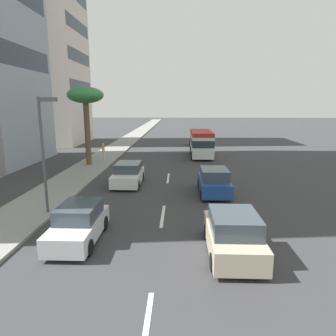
{
  "coord_description": "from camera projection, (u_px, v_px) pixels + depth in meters",
  "views": [
    {
      "loc": [
        -2.33,
        -0.8,
        5.71
      ],
      "look_at": [
        19.66,
        -0.03,
        1.09
      ],
      "focal_mm": 32.58,
      "sensor_mm": 36.0,
      "label": 1
    }
  ],
  "objects": [
    {
      "name": "minibus_sixth",
      "position": [
        201.0,
        143.0,
        33.51
      ],
      "size": [
        6.41,
        2.36,
        2.84
      ],
      "color": "silver",
      "rests_on": "ground_plane"
    },
    {
      "name": "sidewalk_right",
      "position": [
        107.0,
        155.0,
        34.52
      ],
      "size": [
        162.0,
        3.3,
        0.15
      ],
      "primitive_type": "cube",
      "color": "gray",
      "rests_on": "ground_plane"
    },
    {
      "name": "car_second",
      "position": [
        128.0,
        174.0,
        21.93
      ],
      "size": [
        4.07,
        1.95,
        1.58
      ],
      "rotation": [
        0.0,
        0.0,
        3.14
      ],
      "color": "white",
      "rests_on": "ground_plane"
    },
    {
      "name": "lane_stripe_near",
      "position": [
        146.0,
        331.0,
        7.82
      ],
      "size": [
        3.2,
        0.16,
        0.01
      ],
      "primitive_type": "cube",
      "color": "silver",
      "rests_on": "ground_plane"
    },
    {
      "name": "car_lead",
      "position": [
        214.0,
        182.0,
        19.66
      ],
      "size": [
        4.08,
        1.9,
        1.69
      ],
      "color": "#1E478C",
      "rests_on": "ground_plane"
    },
    {
      "name": "street_lamp",
      "position": [
        44.0,
        141.0,
        15.28
      ],
      "size": [
        0.24,
        0.97,
        5.94
      ],
      "color": "#4C4C51",
      "rests_on": "sidewalk_right"
    },
    {
      "name": "car_third",
      "position": [
        233.0,
        235.0,
        11.68
      ],
      "size": [
        4.12,
        1.95,
        1.72
      ],
      "color": "beige",
      "rests_on": "ground_plane"
    },
    {
      "name": "office_tower_far",
      "position": [
        38.0,
        21.0,
        42.15
      ],
      "size": [
        10.16,
        11.04,
        33.89
      ],
      "color": "silver",
      "rests_on": "ground_plane"
    },
    {
      "name": "car_fourth",
      "position": [
        79.0,
        224.0,
        12.89
      ],
      "size": [
        4.0,
        1.79,
        1.56
      ],
      "rotation": [
        0.0,
        0.0,
        3.14
      ],
      "color": "silver",
      "rests_on": "ground_plane"
    },
    {
      "name": "pedestrian_near_lamp",
      "position": [
        103.0,
        151.0,
        30.97
      ],
      "size": [
        0.38,
        0.32,
        1.68
      ],
      "rotation": [
        0.0,
        0.0,
        3.5
      ],
      "color": "beige",
      "rests_on": "sidewalk_right"
    },
    {
      "name": "lane_stripe_mid",
      "position": [
        163.0,
        216.0,
        15.9
      ],
      "size": [
        3.2,
        0.16,
        0.01
      ],
      "primitive_type": "cube",
      "color": "silver",
      "rests_on": "ground_plane"
    },
    {
      "name": "car_fifth",
      "position": [
        196.0,
        141.0,
        41.89
      ],
      "size": [
        4.22,
        1.82,
        1.65
      ],
      "color": "#A51E1E",
      "rests_on": "ground_plane"
    },
    {
      "name": "lane_stripe_far",
      "position": [
        168.0,
        178.0,
        23.97
      ],
      "size": [
        3.2,
        0.16,
        0.01
      ],
      "primitive_type": "cube",
      "color": "silver",
      "rests_on": "ground_plane"
    },
    {
      "name": "ground_plane",
      "position": [
        171.0,
        156.0,
        34.29
      ],
      "size": [
        198.0,
        198.0,
        0.0
      ],
      "primitive_type": "plane",
      "color": "#38383A"
    },
    {
      "name": "palm_tree",
      "position": [
        86.0,
        98.0,
        27.5
      ],
      "size": [
        3.25,
        3.25,
        7.1
      ],
      "color": "brown",
      "rests_on": "sidewalk_right"
    }
  ]
}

